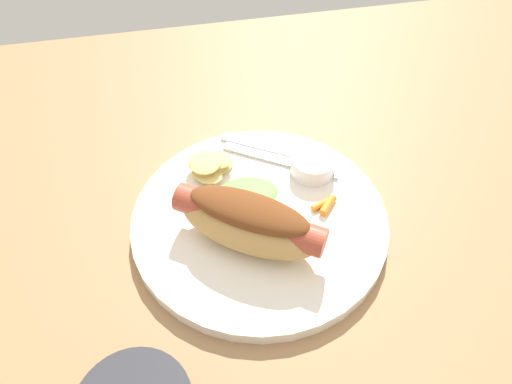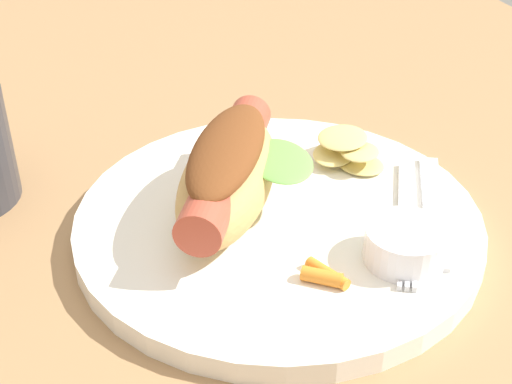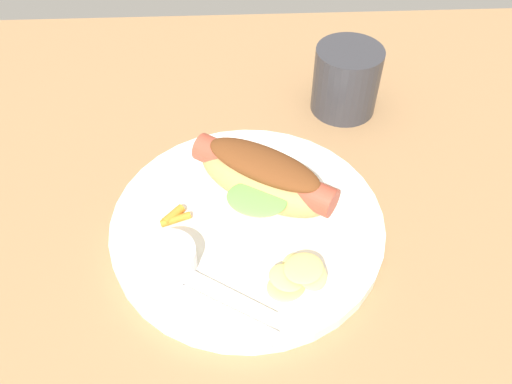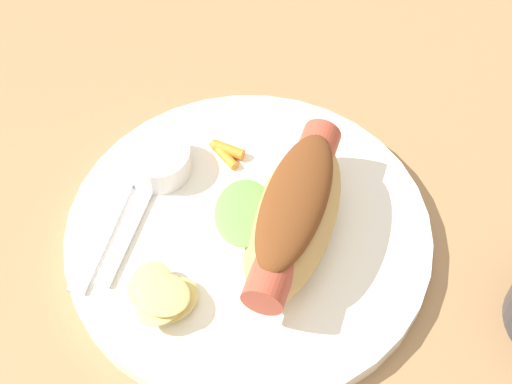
{
  "view_description": "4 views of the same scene",
  "coord_description": "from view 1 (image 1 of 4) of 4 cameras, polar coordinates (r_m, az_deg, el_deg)",
  "views": [
    {
      "loc": [
        -8.44,
        -31.93,
        42.51
      ],
      "look_at": [
        -1.51,
        1.28,
        4.14
      ],
      "focal_mm": 33.32,
      "sensor_mm": 36.0,
      "label": 1
    },
    {
      "loc": [
        36.97,
        -17.88,
        31.69
      ],
      "look_at": [
        0.2,
        -2.35,
        5.07
      ],
      "focal_mm": 52.61,
      "sensor_mm": 36.0,
      "label": 2
    },
    {
      "loc": [
        -0.7,
        33.75,
        42.54
      ],
      "look_at": [
        -2.28,
        -0.08,
        5.61
      ],
      "focal_mm": 36.06,
      "sensor_mm": 36.0,
      "label": 3
    },
    {
      "loc": [
        -32.8,
        8.6,
        50.43
      ],
      "look_at": [
        -0.51,
        -0.87,
        4.88
      ],
      "focal_mm": 53.58,
      "sensor_mm": 36.0,
      "label": 4
    }
  ],
  "objects": [
    {
      "name": "ground_plane",
      "position": [
        0.55,
        1.84,
        -4.26
      ],
      "size": [
        120.0,
        90.0,
        1.8
      ],
      "primitive_type": "cube",
      "color": "#9E754C"
    },
    {
      "name": "plate",
      "position": [
        0.53,
        0.51,
        -3.73
      ],
      "size": [
        28.22,
        28.22,
        1.6
      ],
      "primitive_type": "cylinder",
      "color": "white",
      "rests_on": "ground_plane"
    },
    {
      "name": "hot_dog",
      "position": [
        0.48,
        -0.87,
        -3.45
      ],
      "size": [
        15.71,
        13.36,
        6.06
      ],
      "rotation": [
        0.0,
        0.0,
        5.69
      ],
      "color": "tan",
      "rests_on": "plate"
    },
    {
      "name": "sauce_ramekin",
      "position": [
        0.56,
        6.84,
        3.3
      ],
      "size": [
        5.25,
        5.25,
        2.33
      ],
      "primitive_type": "cylinder",
      "color": "white",
      "rests_on": "plate"
    },
    {
      "name": "fork",
      "position": [
        0.58,
        2.58,
        3.88
      ],
      "size": [
        12.99,
        8.84,
        0.4
      ],
      "rotation": [
        0.0,
        0.0,
        5.72
      ],
      "color": "silver",
      "rests_on": "plate"
    },
    {
      "name": "knife",
      "position": [
        0.6,
        1.99,
        5.3
      ],
      "size": [
        12.24,
        8.11,
        0.36
      ],
      "primitive_type": "cube",
      "rotation": [
        0.0,
        0.0,
        5.74
      ],
      "color": "silver",
      "rests_on": "plate"
    },
    {
      "name": "chips_pile",
      "position": [
        0.56,
        -5.59,
        3.25
      ],
      "size": [
        6.55,
        6.26,
        2.42
      ],
      "color": "#DCC571",
      "rests_on": "plate"
    },
    {
      "name": "carrot_garnish",
      "position": [
        0.53,
        8.42,
        -1.63
      ],
      "size": [
        3.2,
        2.51,
        0.94
      ],
      "color": "orange",
      "rests_on": "plate"
    }
  ]
}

